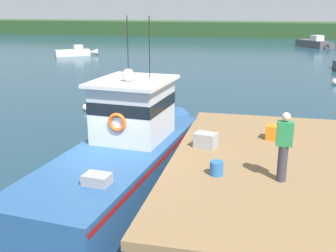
# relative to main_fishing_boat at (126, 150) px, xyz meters

# --- Properties ---
(ground_plane) EXTENTS (200.00, 200.00, 0.00)m
(ground_plane) POSITION_rel_main_fishing_boat_xyz_m (-0.26, -0.35, -1.01)
(ground_plane) COLOR #193847
(dock) EXTENTS (6.00, 9.00, 1.20)m
(dock) POSITION_rel_main_fishing_boat_xyz_m (4.54, -0.35, 0.07)
(dock) COLOR #4C3D2D
(dock) RESTS_ON ground
(main_fishing_boat) EXTENTS (3.31, 9.93, 4.80)m
(main_fishing_boat) POSITION_rel_main_fishing_boat_xyz_m (0.00, 0.00, 0.00)
(main_fishing_boat) COLOR #285184
(main_fishing_boat) RESTS_ON ground
(crate_single_far) EXTENTS (0.69, 0.58, 0.42)m
(crate_single_far) POSITION_rel_main_fishing_boat_xyz_m (2.31, 0.27, 0.40)
(crate_single_far) COLOR #9E9EA3
(crate_single_far) RESTS_ON dock
(crate_stack_mid_dock) EXTENTS (0.67, 0.55, 0.43)m
(crate_stack_mid_dock) POSITION_rel_main_fishing_boat_xyz_m (4.31, 1.43, 0.41)
(crate_stack_mid_dock) COLOR orange
(crate_stack_mid_dock) RESTS_ON dock
(bait_bucket) EXTENTS (0.32, 0.32, 0.34)m
(bait_bucket) POSITION_rel_main_fishing_boat_xyz_m (2.83, -1.64, 0.36)
(bait_bucket) COLOR #2866B2
(bait_bucket) RESTS_ON dock
(deckhand_by_the_boat) EXTENTS (0.36, 0.22, 1.63)m
(deckhand_by_the_boat) POSITION_rel_main_fishing_boat_xyz_m (4.33, -1.64, 1.05)
(deckhand_by_the_boat) COLOR #383842
(deckhand_by_the_boat) RESTS_ON dock
(moored_boat_outer_mooring) EXTENTS (4.08, 3.21, 1.11)m
(moored_boat_outer_mooring) POSITION_rel_main_fishing_boat_xyz_m (-15.30, 29.04, -0.63)
(moored_boat_outer_mooring) COLOR white
(moored_boat_outer_mooring) RESTS_ON ground
(moored_boat_far_left) EXTENTS (4.25, 5.57, 1.50)m
(moored_boat_far_left) POSITION_rel_main_fishing_boat_xyz_m (10.10, 44.07, -0.49)
(moored_boat_far_left) COLOR #4C4C51
(moored_boat_far_left) RESTS_ON ground
(mooring_buoy_outer) EXTENTS (0.35, 0.35, 0.35)m
(mooring_buoy_outer) POSITION_rel_main_fishing_boat_xyz_m (-4.72, 7.71, -0.83)
(mooring_buoy_outer) COLOR silver
(mooring_buoy_outer) RESTS_ON ground
(mooring_buoy_inshore) EXTENTS (0.43, 0.43, 0.43)m
(mooring_buoy_inshore) POSITION_rel_main_fishing_boat_xyz_m (8.59, 17.86, -0.79)
(mooring_buoy_inshore) COLOR silver
(mooring_buoy_inshore) RESTS_ON ground
(mooring_buoy_spare_mooring) EXTENTS (0.44, 0.44, 0.44)m
(mooring_buoy_spare_mooring) POSITION_rel_main_fishing_boat_xyz_m (-5.95, 11.55, -0.79)
(mooring_buoy_spare_mooring) COLOR #EA5B19
(mooring_buoy_spare_mooring) RESTS_ON ground
(far_shoreline) EXTENTS (120.00, 8.00, 2.40)m
(far_shoreline) POSITION_rel_main_fishing_boat_xyz_m (-0.26, 61.65, 0.19)
(far_shoreline) COLOR #284723
(far_shoreline) RESTS_ON ground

